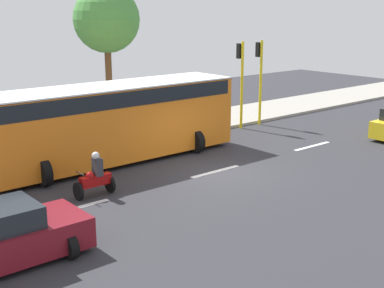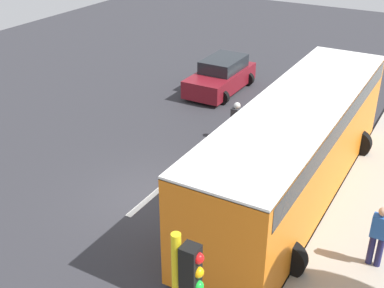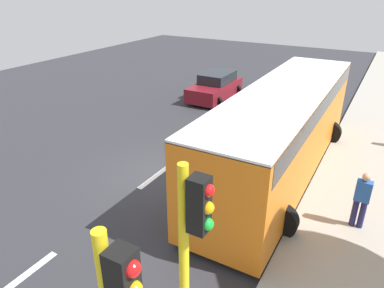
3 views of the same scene
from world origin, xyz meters
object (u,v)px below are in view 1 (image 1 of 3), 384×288
motorcycle (95,178)px  traffic_light_midblock (241,72)px  street_tree_center (107,20)px  traffic_light_corner (260,70)px  city_bus (111,118)px  car_maroon (1,237)px  pedestrian_by_tree (120,118)px

motorcycle → traffic_light_midblock: traffic_light_midblock is taller
traffic_light_midblock → street_tree_center: bearing=37.9°
street_tree_center → traffic_light_corner: bearing=-134.3°
city_bus → motorcycle: bearing=140.2°
street_tree_center → motorcycle: bearing=146.2°
car_maroon → traffic_light_corner: size_ratio=0.91×
motorcycle → pedestrian_by_tree: bearing=-38.7°
city_bus → traffic_light_corner: 9.98m
city_bus → traffic_light_midblock: 8.59m
motorcycle → car_maroon: bearing=123.8°
pedestrian_by_tree → traffic_light_corner: bearing=-103.3°
traffic_light_corner → street_tree_center: street_tree_center is taller
motorcycle → traffic_light_midblock: size_ratio=0.34×
car_maroon → traffic_light_midblock: bearing=-65.2°
city_bus → motorcycle: size_ratio=7.19×
pedestrian_by_tree → traffic_light_midblock: traffic_light_midblock is taller
motorcycle → traffic_light_midblock: bearing=-69.0°
motorcycle → city_bus: bearing=-39.8°
city_bus → traffic_light_corner: (1.11, -9.86, 1.08)m
city_bus → traffic_light_midblock: size_ratio=2.44×
pedestrian_by_tree → traffic_light_corner: traffic_light_corner is taller
car_maroon → city_bus: 9.15m
city_bus → pedestrian_by_tree: city_bus is taller
motorcycle → traffic_light_corner: traffic_light_corner is taller
car_maroon → traffic_light_corner: (7.08, -16.70, 2.22)m
city_bus → street_tree_center: street_tree_center is taller
car_maroon → street_tree_center: (12.77, -10.88, 4.79)m
traffic_light_corner → street_tree_center: size_ratio=0.62×
street_tree_center → traffic_light_midblock: bearing=-142.1°
city_bus → motorcycle: city_bus is taller
motorcycle → traffic_light_midblock: (4.26, -11.07, 2.29)m
motorcycle → street_tree_center: bearing=-33.8°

